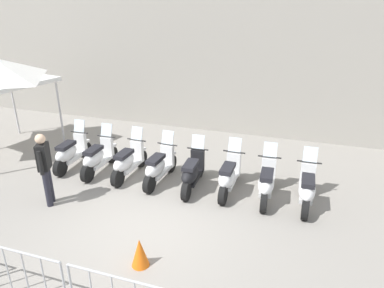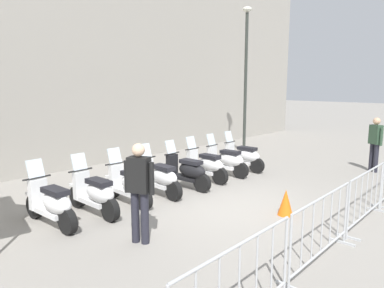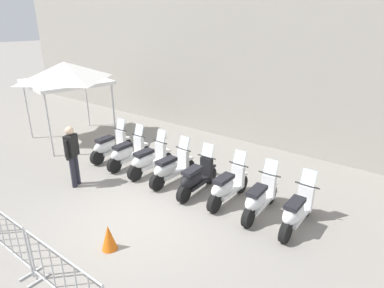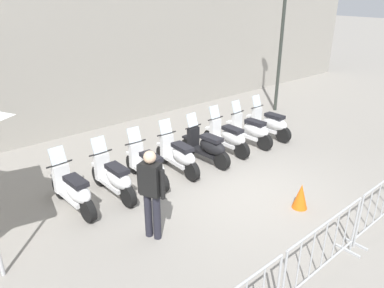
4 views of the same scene
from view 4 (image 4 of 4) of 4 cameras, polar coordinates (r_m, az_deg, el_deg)
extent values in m
plane|color=gray|center=(8.29, 8.29, -7.72)|extent=(120.00, 120.00, 0.00)
cylinder|color=black|center=(8.46, -20.16, -6.47)|extent=(0.26, 0.50, 0.48)
cylinder|color=black|center=(7.46, -16.13, -10.03)|extent=(0.26, 0.50, 0.48)
cube|color=white|center=(7.93, -18.31, -7.90)|extent=(0.49, 0.91, 0.10)
ellipsoid|color=white|center=(7.59, -17.59, -7.16)|extent=(0.56, 0.90, 0.40)
cube|color=black|center=(7.51, -17.90, -5.61)|extent=(0.42, 0.65, 0.10)
cube|color=white|center=(8.16, -19.90, -5.06)|extent=(0.36, 0.22, 0.60)
cylinder|color=black|center=(8.02, -20.21, -2.97)|extent=(0.55, 0.18, 0.04)
cube|color=silver|center=(7.99, -20.53, -1.68)|extent=(0.35, 0.22, 0.35)
cube|color=white|center=(8.33, -20.41, -4.85)|extent=(0.27, 0.36, 0.06)
cylinder|color=black|center=(8.72, -14.43, -4.83)|extent=(0.24, 0.50, 0.48)
cylinder|color=black|center=(7.75, -10.07, -8.10)|extent=(0.24, 0.50, 0.48)
cube|color=white|center=(8.20, -12.40, -6.13)|extent=(0.46, 0.91, 0.10)
ellipsoid|color=white|center=(7.87, -11.53, -5.36)|extent=(0.54, 0.90, 0.40)
cube|color=black|center=(7.80, -11.77, -3.85)|extent=(0.41, 0.65, 0.10)
cube|color=white|center=(8.43, -14.03, -3.42)|extent=(0.36, 0.21, 0.60)
cylinder|color=black|center=(8.29, -14.25, -1.37)|extent=(0.55, 0.16, 0.04)
cube|color=silver|center=(8.26, -14.53, -0.12)|extent=(0.34, 0.21, 0.35)
cube|color=white|center=(8.60, -14.60, -3.24)|extent=(0.27, 0.36, 0.06)
cylinder|color=black|center=(9.12, -9.28, -3.10)|extent=(0.22, 0.50, 0.48)
cylinder|color=black|center=(8.17, -4.91, -6.09)|extent=(0.22, 0.50, 0.48)
cube|color=white|center=(8.62, -7.24, -4.28)|extent=(0.42, 0.90, 0.10)
ellipsoid|color=white|center=(8.30, -6.30, -3.49)|extent=(0.50, 0.89, 0.40)
cube|color=black|center=(8.23, -6.48, -2.04)|extent=(0.38, 0.64, 0.10)
cube|color=white|center=(8.84, -8.81, -1.70)|extent=(0.36, 0.20, 0.60)
cylinder|color=black|center=(8.71, -8.93, 0.27)|extent=(0.56, 0.13, 0.04)
cube|color=silver|center=(8.69, -9.17, 1.47)|extent=(0.34, 0.19, 0.35)
cube|color=white|center=(9.01, -9.39, -1.55)|extent=(0.25, 0.35, 0.06)
cylinder|color=black|center=(9.56, -4.56, -1.62)|extent=(0.21, 0.50, 0.48)
cylinder|color=black|center=(8.64, -0.03, -4.31)|extent=(0.21, 0.50, 0.48)
cube|color=white|center=(9.07, -2.42, -2.67)|extent=(0.41, 0.90, 0.10)
ellipsoid|color=white|center=(8.76, -1.39, -1.87)|extent=(0.48, 0.88, 0.40)
cube|color=black|center=(8.70, -1.52, -0.49)|extent=(0.37, 0.64, 0.10)
cube|color=white|center=(9.29, -3.99, -0.25)|extent=(0.36, 0.19, 0.60)
cylinder|color=black|center=(9.17, -4.04, 1.65)|extent=(0.56, 0.12, 0.04)
cube|color=silver|center=(9.14, -4.25, 2.79)|extent=(0.34, 0.19, 0.35)
cube|color=white|center=(9.45, -4.61, -0.13)|extent=(0.25, 0.35, 0.06)
cylinder|color=black|center=(9.99, -0.54, -0.42)|extent=(0.26, 0.50, 0.48)
cylinder|color=black|center=(9.21, 4.74, -2.61)|extent=(0.26, 0.50, 0.48)
cube|color=black|center=(9.57, 1.99, -1.25)|extent=(0.49, 0.91, 0.10)
ellipsoid|color=black|center=(9.30, 3.24, -0.40)|extent=(0.56, 0.90, 0.40)
cube|color=black|center=(9.24, 3.13, 0.91)|extent=(0.42, 0.65, 0.10)
cube|color=black|center=(9.75, 0.20, 0.95)|extent=(0.36, 0.22, 0.60)
cylinder|color=black|center=(9.63, 0.20, 2.77)|extent=(0.55, 0.18, 0.04)
cube|color=silver|center=(9.61, 0.00, 3.85)|extent=(0.34, 0.22, 0.35)
cube|color=black|center=(9.89, -0.55, 1.02)|extent=(0.27, 0.36, 0.06)
cylinder|color=black|center=(10.65, 2.96, 1.05)|extent=(0.23, 0.50, 0.48)
cylinder|color=black|center=(9.85, 7.87, -0.99)|extent=(0.23, 0.50, 0.48)
cube|color=white|center=(10.22, 5.33, 0.27)|extent=(0.45, 0.91, 0.10)
ellipsoid|color=white|center=(9.96, 6.51, 1.08)|extent=(0.52, 0.89, 0.40)
cube|color=black|center=(9.90, 6.44, 2.32)|extent=(0.39, 0.64, 0.10)
cube|color=white|center=(10.41, 3.69, 2.34)|extent=(0.36, 0.20, 0.60)
cylinder|color=black|center=(10.30, 3.73, 4.06)|extent=(0.56, 0.15, 0.04)
cube|color=silver|center=(10.28, 3.57, 5.08)|extent=(0.34, 0.20, 0.35)
cube|color=white|center=(10.55, 2.99, 2.41)|extent=(0.26, 0.35, 0.06)
cylinder|color=black|center=(11.21, 6.30, 2.06)|extent=(0.26, 0.50, 0.48)
cylinder|color=black|center=(10.51, 11.42, 0.30)|extent=(0.26, 0.50, 0.48)
cube|color=white|center=(10.83, 8.79, 1.41)|extent=(0.49, 0.91, 0.10)
ellipsoid|color=white|center=(10.59, 10.05, 2.22)|extent=(0.56, 0.90, 0.40)
cube|color=black|center=(10.54, 9.99, 3.38)|extent=(0.42, 0.65, 0.10)
cube|color=white|center=(10.99, 7.10, 3.32)|extent=(0.36, 0.22, 0.60)
cylinder|color=black|center=(10.89, 7.19, 4.96)|extent=(0.55, 0.18, 0.04)
cube|color=silver|center=(10.86, 7.03, 5.93)|extent=(0.34, 0.22, 0.35)
cube|color=white|center=(11.12, 6.36, 3.36)|extent=(0.27, 0.36, 0.06)
cylinder|color=black|center=(11.87, 9.38, 3.07)|extent=(0.24, 0.50, 0.48)
cylinder|color=black|center=(11.18, 14.24, 1.42)|extent=(0.24, 0.50, 0.48)
cube|color=white|center=(11.50, 11.75, 2.46)|extent=(0.46, 0.91, 0.10)
ellipsoid|color=white|center=(11.26, 12.97, 3.23)|extent=(0.53, 0.90, 0.40)
cube|color=black|center=(11.21, 12.94, 4.33)|extent=(0.40, 0.65, 0.10)
cube|color=white|center=(11.66, 10.18, 4.27)|extent=(0.36, 0.21, 0.60)
cylinder|color=black|center=(11.56, 10.29, 5.82)|extent=(0.55, 0.16, 0.04)
cube|color=silver|center=(11.54, 10.16, 6.74)|extent=(0.34, 0.21, 0.35)
cube|color=white|center=(11.78, 9.46, 4.31)|extent=(0.26, 0.36, 0.06)
cylinder|color=#B2B5B7|center=(5.34, 13.46, -21.05)|extent=(0.04, 0.04, 1.05)
cube|color=#B2B5B7|center=(7.09, 23.40, -15.23)|extent=(0.13, 0.44, 0.04)
cylinder|color=#B2B5B7|center=(5.41, 14.27, -20.40)|extent=(0.04, 0.04, 1.05)
cylinder|color=#B2B5B7|center=(6.87, 24.37, -11.55)|extent=(0.04, 0.04, 1.05)
cylinder|color=#B2B5B7|center=(5.81, 20.73, -11.40)|extent=(1.98, 0.45, 0.04)
cylinder|color=#B2B5B7|center=(6.31, 19.60, -17.99)|extent=(1.98, 0.45, 0.04)
cylinder|color=#B2B5B7|center=(5.57, 16.49, -17.96)|extent=(0.02, 0.02, 0.87)
cylinder|color=#B2B5B7|center=(5.81, 18.41, -16.34)|extent=(0.02, 0.02, 0.87)
cylinder|color=#B2B5B7|center=(6.05, 20.15, -14.83)|extent=(0.02, 0.02, 0.87)
cylinder|color=#B2B5B7|center=(6.30, 21.73, -13.43)|extent=(0.02, 0.02, 0.87)
cylinder|color=#B2B5B7|center=(6.56, 23.18, -12.13)|extent=(0.02, 0.02, 0.87)
cube|color=#B2B5B7|center=(7.31, 24.44, -14.19)|extent=(0.13, 0.44, 0.04)
cylinder|color=#B2B5B7|center=(6.97, 24.82, -11.14)|extent=(0.04, 0.04, 1.05)
cylinder|color=#B2B5B7|center=(7.97, 27.61, -10.19)|extent=(1.98, 0.45, 0.04)
cylinder|color=#B2B5B7|center=(7.20, 26.11, -9.43)|extent=(0.02, 0.02, 0.87)
cylinder|color=#B2B5B7|center=(7.48, 27.19, -8.41)|extent=(0.02, 0.02, 0.87)
cylinder|color=#2D332D|center=(13.83, 13.99, 16.21)|extent=(0.12, 0.12, 5.51)
cylinder|color=#23232D|center=(6.72, -6.91, -11.02)|extent=(0.14, 0.14, 0.90)
cylinder|color=#23232D|center=(6.64, -5.56, -11.41)|extent=(0.14, 0.14, 0.90)
cube|color=black|center=(6.30, -6.53, -5.54)|extent=(0.39, 0.42, 0.60)
sphere|color=beige|center=(6.11, -6.70, -2.06)|extent=(0.22, 0.22, 0.22)
cylinder|color=black|center=(6.43, -8.27, -5.50)|extent=(0.09, 0.09, 0.55)
cylinder|color=black|center=(6.21, -4.69, -6.39)|extent=(0.09, 0.09, 0.55)
cone|color=orange|center=(7.89, 16.81, -7.91)|extent=(0.32, 0.32, 0.55)
camera|label=1|loc=(8.42, 58.40, 13.84)|focal=32.56mm
camera|label=2|loc=(1.62, -46.65, -66.64)|focal=32.31mm
camera|label=3|loc=(10.71, 51.92, 16.26)|focal=31.38mm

